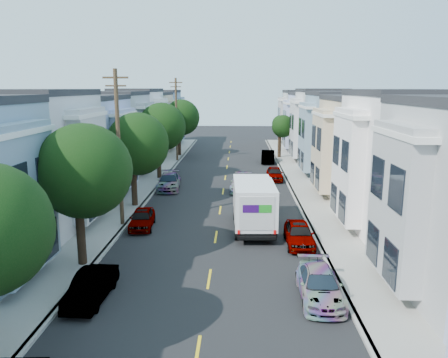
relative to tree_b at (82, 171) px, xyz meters
The scene contains 25 objects.
ground 9.27m from the tree_b, 36.37° to the left, with size 160.00×160.00×0.00m, color black.
road_slab 21.21m from the tree_b, 72.21° to the left, with size 12.00×70.00×0.02m, color black.
curb_left 20.24m from the tree_b, 89.27° to the left, with size 0.30×70.00×0.15m, color gray.
curb_right 23.71m from the tree_b, 57.83° to the left, with size 0.30×70.00×0.15m, color gray.
sidewalk_left 20.27m from the tree_b, 93.05° to the left, with size 2.60×70.00×0.15m, color gray.
sidewalk_right 24.41m from the tree_b, 55.20° to the left, with size 2.60×70.00×0.15m, color gray.
centerline 21.21m from the tree_b, 72.21° to the left, with size 0.12×70.00×0.01m, color gold.
townhouse_row_left 20.83m from the tree_b, 103.87° to the left, with size 5.00×70.00×8.50m, color beige.
townhouse_row_right 26.74m from the tree_b, 48.38° to the left, with size 5.00×70.00×8.50m, color beige.
tree_b is the anchor object (origin of this frame).
tree_c 11.41m from the tree_b, 90.00° to the left, with size 4.70×4.70×7.22m.
tree_d 21.89m from the tree_b, 90.00° to the left, with size 4.70×4.70×7.58m.
tree_e 36.89m from the tree_b, 90.00° to the left, with size 4.70×4.70×7.51m.
tree_far_r 37.99m from the tree_b, 69.67° to the left, with size 2.89×2.89×5.59m.
utility_pole_near 6.64m from the tree_b, 89.98° to the left, with size 1.60×0.26×10.00m.
utility_pole_far 32.64m from the tree_b, 90.00° to the left, with size 1.60×0.26×10.00m.
fedex_truck 11.26m from the tree_b, 36.82° to the left, with size 2.52×6.55×3.14m.
lead_sedan 19.36m from the tree_b, 65.14° to the left, with size 1.86×4.43×1.33m, color black.
parked_left_b 5.86m from the tree_b, 69.11° to the right, with size 1.31×3.71×1.24m, color black.
parked_left_c 7.78m from the tree_b, 77.46° to the left, with size 1.48×3.86×1.25m, color #A9AEBE.
parked_left_d 17.89m from the tree_b, 85.37° to the left, with size 1.97×4.69×1.41m, color #430D15.
parked_right_a 12.42m from the tree_b, 15.83° to the right, with size 1.77×4.20×1.26m, color #565656.
parked_right_b 12.48m from the tree_b, 17.15° to the left, with size 1.58×4.14×1.34m, color silver.
parked_right_c 24.72m from the tree_b, 62.61° to the left, with size 1.56×4.08×1.32m, color black.
parked_right_d 34.13m from the tree_b, 70.68° to the left, with size 1.55×4.41×1.47m, color #0E0F35.
Camera 1 is at (1.39, -25.42, 8.98)m, focal length 35.00 mm.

